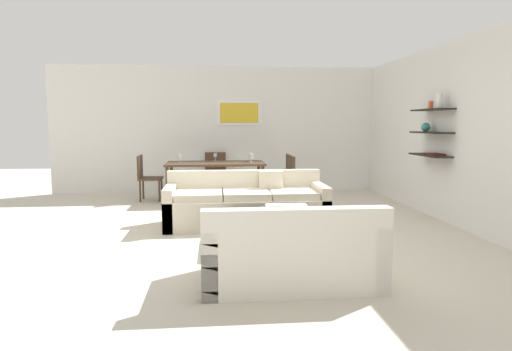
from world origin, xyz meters
The scene contains 18 objects.
ground_plane centered at (0.00, 0.00, 0.00)m, with size 18.00×18.00×0.00m, color beige.
back_wall_unit centered at (0.30, 3.53, 1.35)m, with size 8.40×0.09×2.70m.
right_wall_shelf_unit centered at (3.03, 0.60, 1.35)m, with size 0.34×8.20×2.70m.
sofa_beige centered at (-0.01, 0.34, 0.29)m, with size 2.33×0.90×0.78m.
loveseat_white centered at (0.22, -2.07, 0.29)m, with size 1.63×0.90×0.78m.
coffee_table centered at (0.21, -0.76, 0.19)m, with size 1.14×0.97×0.38m.
decorative_bowl centered at (0.22, -0.78, 0.43)m, with size 0.33×0.33×0.09m.
candle_jar centered at (0.44, -0.62, 0.42)m, with size 0.07×0.07×0.09m, color silver.
apple_on_coffee_table centered at (-0.03, -0.74, 0.42)m, with size 0.09×0.09×0.09m, color #669E2D.
dining_table centered at (-0.46, 2.38, 0.68)m, with size 1.86×0.91×0.75m.
dining_chair_right_far centered at (0.88, 2.59, 0.50)m, with size 0.44×0.44×0.88m.
dining_chair_head centered at (-0.46, 3.24, 0.50)m, with size 0.44×0.44×0.88m.
dining_chair_right_near centered at (0.88, 2.18, 0.50)m, with size 0.44×0.44×0.88m.
dining_chair_left_far centered at (-1.80, 2.59, 0.50)m, with size 0.44×0.44×0.88m.
wine_glass_right_near centered at (0.23, 2.27, 0.87)m, with size 0.07×0.07×0.16m.
wine_glass_head centered at (-0.46, 2.78, 0.85)m, with size 0.06×0.06×0.15m.
wine_glass_right_far centered at (0.23, 2.50, 0.87)m, with size 0.07×0.07×0.16m.
wine_glass_left_far centered at (-1.15, 2.50, 0.86)m, with size 0.07×0.07×0.16m.
Camera 1 is at (-0.46, -5.99, 1.49)m, focal length 30.75 mm.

